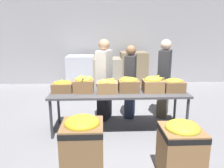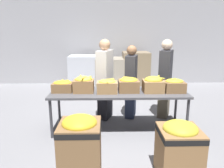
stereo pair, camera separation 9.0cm
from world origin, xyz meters
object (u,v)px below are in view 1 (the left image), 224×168
(banana_box_2, at_px, (107,86))
(volunteer_2, at_px, (164,79))
(pallet_stack_0, at_px, (133,70))
(banana_box_3, at_px, (129,84))
(banana_box_5, at_px, (174,85))
(donation_bin_0, at_px, (83,146))
(banana_box_4, at_px, (153,84))
(banana_box_1, at_px, (84,84))
(volunteer_0, at_px, (104,80))
(volunteer_1, at_px, (130,82))
(pallet_stack_2, at_px, (107,74))
(banana_box_0, at_px, (62,86))
(donation_bin_1, at_px, (181,147))
(sorting_table, at_px, (119,94))
(pallet_stack_1, at_px, (81,73))

(banana_box_2, xyz_separation_m, volunteer_2, (1.27, 0.72, -0.04))
(pallet_stack_0, bearing_deg, banana_box_3, -99.72)
(banana_box_5, height_order, donation_bin_0, banana_box_5)
(banana_box_4, xyz_separation_m, pallet_stack_0, (0.09, 3.24, -0.32))
(volunteer_2, height_order, pallet_stack_0, volunteer_2)
(banana_box_1, relative_size, donation_bin_0, 0.43)
(banana_box_3, height_order, donation_bin_0, banana_box_3)
(banana_box_2, relative_size, banana_box_5, 1.00)
(volunteer_0, xyz_separation_m, volunteer_1, (0.57, 0.07, -0.06))
(banana_box_5, distance_m, pallet_stack_2, 3.44)
(banana_box_4, relative_size, pallet_stack_0, 0.32)
(banana_box_0, bearing_deg, donation_bin_1, -40.31)
(banana_box_5, height_order, donation_bin_1, banana_box_5)
(banana_box_2, bearing_deg, banana_box_3, 8.10)
(donation_bin_0, bearing_deg, banana_box_3, 62.88)
(sorting_table, height_order, pallet_stack_1, pallet_stack_1)
(banana_box_2, bearing_deg, sorting_table, 12.81)
(donation_bin_1, bearing_deg, sorting_table, 115.60)
(sorting_table, distance_m, pallet_stack_1, 3.35)
(donation_bin_1, height_order, pallet_stack_0, pallet_stack_0)
(banana_box_3, bearing_deg, banana_box_4, -3.78)
(banana_box_5, relative_size, pallet_stack_0, 0.31)
(banana_box_2, distance_m, banana_box_4, 0.86)
(banana_box_2, xyz_separation_m, banana_box_3, (0.40, 0.06, 0.01))
(donation_bin_0, bearing_deg, pallet_stack_0, 74.48)
(banana_box_1, height_order, volunteer_1, volunteer_1)
(banana_box_4, xyz_separation_m, donation_bin_1, (0.05, -1.43, -0.50))
(banana_box_1, xyz_separation_m, pallet_stack_2, (0.52, 3.19, -0.42))
(donation_bin_0, xyz_separation_m, pallet_stack_1, (-0.45, 4.64, 0.08))
(banana_box_4, xyz_separation_m, volunteer_0, (-0.91, 0.62, -0.06))
(banana_box_0, relative_size, banana_box_1, 1.00)
(banana_box_0, distance_m, pallet_stack_2, 3.31)
(banana_box_5, bearing_deg, pallet_stack_1, 122.50)
(banana_box_5, relative_size, donation_bin_0, 0.43)
(volunteer_2, bearing_deg, donation_bin_0, -13.22)
(sorting_table, distance_m, banana_box_4, 0.67)
(volunteer_2, bearing_deg, pallet_stack_1, -116.68)
(pallet_stack_2, bearing_deg, banana_box_5, -69.99)
(sorting_table, xyz_separation_m, banana_box_1, (-0.66, -0.01, 0.21))
(banana_box_5, bearing_deg, pallet_stack_2, 110.01)
(banana_box_1, xyz_separation_m, volunteer_2, (1.70, 0.68, -0.07))
(banana_box_2, bearing_deg, banana_box_0, 174.35)
(banana_box_0, distance_m, banana_box_3, 1.24)
(banana_box_4, distance_m, donation_bin_1, 1.51)
(sorting_table, xyz_separation_m, banana_box_5, (1.04, -0.02, 0.18))
(banana_box_2, relative_size, donation_bin_0, 0.43)
(sorting_table, height_order, donation_bin_1, donation_bin_1)
(banana_box_4, height_order, donation_bin_1, banana_box_4)
(sorting_table, bearing_deg, volunteer_2, 32.76)
(banana_box_5, xyz_separation_m, volunteer_2, (0.01, 0.70, -0.04))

